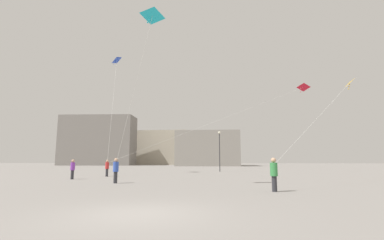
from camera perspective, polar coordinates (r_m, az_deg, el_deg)
ground_plane at (r=8.66m, az=-11.18°, el=-18.58°), size 300.00×300.00×0.00m
person_in_green at (r=14.79m, az=16.62°, el=-10.47°), size 0.37×0.37×1.69m
person_in_blue at (r=20.04m, az=-15.53°, el=-9.84°), size 0.37×0.37×1.71m
person_in_red at (r=28.61m, az=-17.19°, el=-9.35°), size 0.35×0.35×1.62m
person_in_purple at (r=25.41m, az=-23.51°, el=-9.18°), size 0.36×0.36×1.63m
kite_cyan_delta at (r=19.55m, az=-8.40°, el=19.99°), size 3.59×2.66×10.06m
kite_crimson_delta at (r=41.85m, az=21.05°, el=5.89°), size 23.86×13.57×11.05m
kite_cobalt_delta at (r=37.22m, az=-15.40°, el=11.65°), size 2.70×7.20×13.37m
kite_amber_delta at (r=27.64m, az=29.74°, el=6.58°), size 9.22×10.85×7.37m
building_left_hall at (r=95.28m, az=-18.82°, el=-4.07°), size 23.67×10.69×15.94m
building_centre_hall at (r=102.43m, az=-6.43°, el=-5.76°), size 20.14×9.72×12.28m
building_right_hall at (r=83.38m, az=3.34°, el=-6.06°), size 18.13×17.96×9.80m
lamppost_west at (r=39.21m, az=5.72°, el=-5.16°), size 0.36×0.36×5.66m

